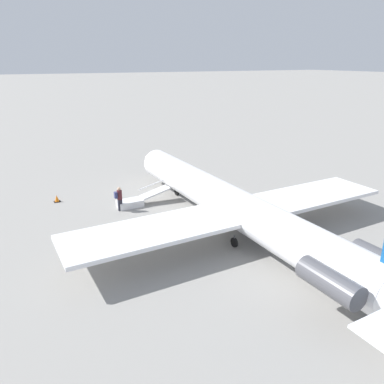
{
  "coord_description": "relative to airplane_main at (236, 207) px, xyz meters",
  "views": [
    {
      "loc": [
        -18.18,
        11.88,
        10.13
      ],
      "look_at": [
        3.28,
        0.84,
        1.58
      ],
      "focal_mm": 35.0,
      "sensor_mm": 36.0,
      "label": 1
    }
  ],
  "objects": [
    {
      "name": "passenger",
      "position": [
        6.93,
        5.19,
        -0.78
      ],
      "size": [
        0.36,
        0.54,
        1.74
      ],
      "rotation": [
        0.0,
        0.0,
        -1.54
      ],
      "color": "#23232D",
      "rests_on": "ground"
    },
    {
      "name": "traffic_cone_near_stairs",
      "position": [
        10.81,
        8.9,
        -1.54
      ],
      "size": [
        0.47,
        0.47,
        0.52
      ],
      "color": "black",
      "rests_on": "ground"
    },
    {
      "name": "airplane_main",
      "position": [
        0.0,
        0.0,
        0.0
      ],
      "size": [
        27.54,
        20.88,
        5.95
      ],
      "rotation": [
        0.0,
        0.0,
        0.03
      ],
      "color": "white",
      "rests_on": "ground"
    },
    {
      "name": "boarding_stairs",
      "position": [
        7.34,
        3.89,
        -1.42
      ],
      "size": [
        1.15,
        4.04,
        1.55
      ],
      "rotation": [
        0.0,
        0.0,
        -1.54
      ],
      "color": "silver",
      "rests_on": "ground"
    },
    {
      "name": "ground_plane",
      "position": [
        0.84,
        0.02,
        -1.78
      ],
      "size": [
        600.0,
        600.0,
        0.0
      ],
      "primitive_type": "plane",
      "color": "gray"
    }
  ]
}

